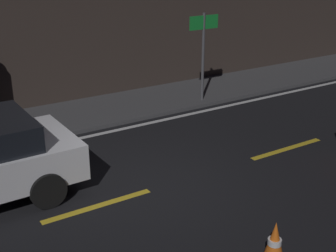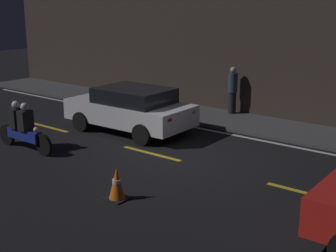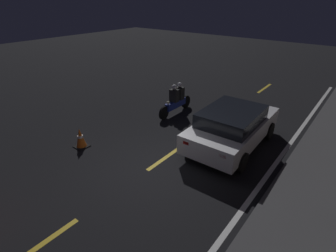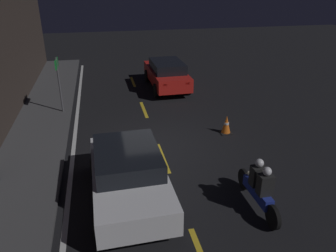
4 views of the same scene
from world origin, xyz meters
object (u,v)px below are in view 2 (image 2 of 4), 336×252
Objects in this scene: sedan_white at (131,108)px; traffic_cone_near at (117,184)px; motorcycle at (23,127)px; pedestrian at (233,90)px.

traffic_cone_near is at bearing 127.96° from sedan_white.
traffic_cone_near is at bearing -11.33° from motorcycle.
pedestrian is at bearing 103.31° from traffic_cone_near.
pedestrian is (1.47, 3.79, 0.20)m from sedan_white.
motorcycle is (-1.12, -3.24, -0.13)m from sedan_white.
motorcycle is at bearing 69.63° from sedan_white.
pedestrian is at bearing 69.23° from motorcycle.
sedan_white is at bearing -111.19° from pedestrian.
traffic_cone_near is (4.46, -0.85, -0.29)m from motorcycle.
pedestrian is at bearing -112.45° from sedan_white.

